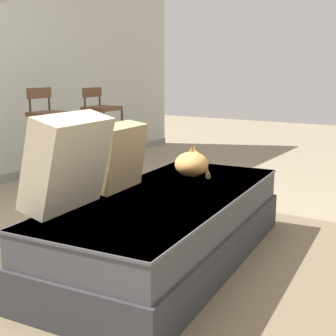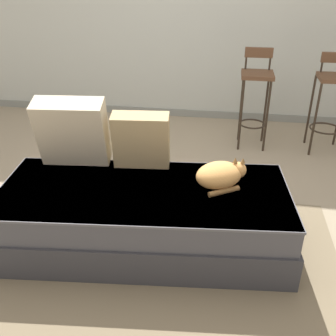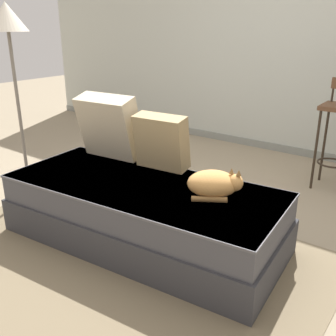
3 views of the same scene
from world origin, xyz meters
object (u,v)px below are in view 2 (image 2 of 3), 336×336
at_px(cat, 221,175).
at_px(bar_stool_by_doorway, 332,95).
at_px(bar_stool_near_window, 256,89).
at_px(throw_pillow_corner, 73,132).
at_px(throw_pillow_middle, 141,140).
at_px(couch, 144,216).

distance_m(cat, bar_stool_by_doorway, 2.00).
bearing_deg(bar_stool_near_window, cat, -99.52).
bearing_deg(bar_stool_near_window, throw_pillow_corner, -131.08).
bearing_deg(throw_pillow_corner, throw_pillow_middle, 5.33).
distance_m(throw_pillow_middle, cat, 0.63).
relative_size(throw_pillow_corner, cat, 1.31).
height_order(couch, bar_stool_near_window, bar_stool_near_window).
xyz_separation_m(couch, cat, (0.50, 0.12, 0.30)).
distance_m(bar_stool_near_window, bar_stool_by_doorway, 0.75).
relative_size(throw_pillow_middle, cat, 1.05).
relative_size(couch, bar_stool_near_window, 2.01).
height_order(bar_stool_near_window, bar_stool_by_doorway, bar_stool_near_window).
relative_size(throw_pillow_middle, bar_stool_by_doorway, 0.42).
distance_m(couch, throw_pillow_corner, 0.79).
xyz_separation_m(couch, throw_pillow_middle, (-0.08, 0.32, 0.43)).
xyz_separation_m(throw_pillow_corner, throw_pillow_middle, (0.49, 0.05, -0.05)).
distance_m(throw_pillow_corner, bar_stool_by_doorway, 2.62).
distance_m(throw_pillow_middle, bar_stool_by_doorway, 2.22).
bearing_deg(bar_stool_by_doorway, throw_pillow_middle, -136.95).
bearing_deg(cat, bar_stool_near_window, 80.48).
relative_size(throw_pillow_middle, bar_stool_near_window, 0.41).
bearing_deg(cat, couch, -166.49).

